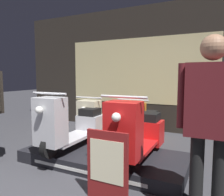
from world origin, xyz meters
TOP-DOWN VIEW (x-y plane):
  - shop_wall_back at (0.00, 3.83)m, footprint 7.17×0.09m
  - display_platform at (0.29, 1.35)m, footprint 2.63×1.16m
  - scooter_display_left at (-0.30, 1.30)m, footprint 0.61×1.60m
  - scooter_display_right at (0.88, 1.30)m, footprint 0.61×1.60m
  - scooter_backrow_0 at (-0.47, 2.65)m, footprint 0.61×1.60m
  - scooter_backrow_1 at (0.50, 2.65)m, footprint 0.61×1.60m
  - person_right_browsing at (1.88, 0.52)m, footprint 0.61×0.25m
  - price_sign_board at (0.84, 0.43)m, footprint 0.51×0.04m

SIDE VIEW (x-z plane):
  - display_platform at x=0.29m, z-range 0.00..0.19m
  - scooter_backrow_0 at x=-0.47m, z-range -0.10..0.89m
  - scooter_backrow_1 at x=0.50m, z-range -0.10..0.89m
  - price_sign_board at x=0.84m, z-range 0.00..0.82m
  - scooter_display_left at x=-0.30m, z-range 0.09..1.08m
  - scooter_display_right at x=0.88m, z-range 0.09..1.08m
  - person_right_browsing at x=1.88m, z-range 0.18..1.97m
  - shop_wall_back at x=0.00m, z-range 0.00..3.20m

